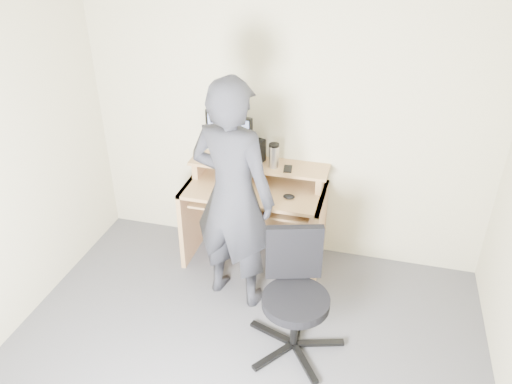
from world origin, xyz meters
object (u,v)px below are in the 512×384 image
at_px(desk, 257,204).
at_px(monitor, 229,133).
at_px(office_chair, 295,289).
at_px(person, 233,197).

xyz_separation_m(desk, monitor, (-0.26, 0.07, 0.62)).
height_order(desk, office_chair, office_chair).
height_order(monitor, person, person).
xyz_separation_m(monitor, person, (0.23, -0.64, -0.23)).
height_order(desk, person, person).
distance_m(desk, person, 0.69).
bearing_deg(office_chair, desk, 102.04).
relative_size(monitor, office_chair, 0.49).
bearing_deg(person, desk, -80.36).
relative_size(monitor, person, 0.24).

